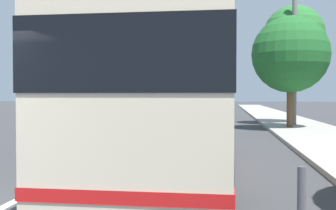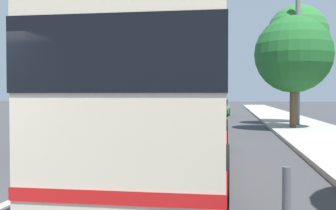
{
  "view_description": "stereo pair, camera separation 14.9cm",
  "coord_description": "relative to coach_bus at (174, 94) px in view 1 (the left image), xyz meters",
  "views": [
    {
      "loc": [
        -4.78,
        -3.45,
        1.76
      ],
      "look_at": [
        5.87,
        -1.89,
        1.5
      ],
      "focal_mm": 42.29,
      "sensor_mm": 36.0,
      "label": 1
    },
    {
      "loc": [
        -4.76,
        -3.6,
        1.76
      ],
      "look_at": [
        5.87,
        -1.89,
        1.5
      ],
      "focal_mm": 42.29,
      "sensor_mm": 36.0,
      "label": 2
    }
  ],
  "objects": [
    {
      "name": "sidewalk_curb",
      "position": [
        5.38,
        -5.14,
        -1.72
      ],
      "size": [
        110.0,
        3.6,
        0.14
      ],
      "primitive_type": "cube",
      "color": "#9E998E",
      "rests_on": "ground"
    },
    {
      "name": "lane_divider_line",
      "position": [
        5.38,
        2.23,
        -1.79
      ],
      "size": [
        110.0,
        0.16,
        0.01
      ],
      "primitive_type": "cube",
      "color": "silver",
      "rests_on": "ground"
    },
    {
      "name": "coach_bus",
      "position": [
        0.0,
        0.0,
        0.0
      ],
      "size": [
        10.27,
        2.7,
        3.12
      ],
      "rotation": [
        0.0,
        0.0,
        0.01
      ],
      "color": "beige",
      "rests_on": "ground"
    },
    {
      "name": "car_side_street",
      "position": [
        34.97,
        5.01,
        -1.11
      ],
      "size": [
        4.61,
        2.05,
        1.43
      ],
      "rotation": [
        0.0,
        0.0,
        3.21
      ],
      "color": "gray",
      "rests_on": "ground"
    },
    {
      "name": "car_behind_bus",
      "position": [
        18.2,
        4.04,
        -1.08
      ],
      "size": [
        4.54,
        2.1,
        1.49
      ],
      "rotation": [
        0.0,
        0.0,
        3.09
      ],
      "color": "silver",
      "rests_on": "ground"
    },
    {
      "name": "car_ahead_same_lane",
      "position": [
        25.4,
        4.01,
        -1.09
      ],
      "size": [
        4.27,
        2.12,
        1.48
      ],
      "rotation": [
        0.0,
        0.0,
        3.22
      ],
      "color": "gray",
      "rests_on": "ground"
    },
    {
      "name": "car_oncoming",
      "position": [
        24.3,
        -0.26,
        -1.12
      ],
      "size": [
        4.18,
        1.97,
        1.42
      ],
      "rotation": [
        0.0,
        0.0,
        -0.05
      ],
      "color": "#2D7238",
      "rests_on": "ground"
    },
    {
      "name": "roadside_tree_mid_block",
      "position": [
        11.3,
        -4.45,
        2.03
      ],
      "size": [
        3.88,
        3.88,
        5.77
      ],
      "color": "brown",
      "rests_on": "ground"
    },
    {
      "name": "roadside_tree_far_block",
      "position": [
        14.93,
        -5.21,
        3.53
      ],
      "size": [
        3.56,
        3.56,
        7.11
      ],
      "color": "brown",
      "rests_on": "ground"
    },
    {
      "name": "utility_pole",
      "position": [
        13.28,
        -4.97,
        2.15
      ],
      "size": [
        0.27,
        0.27,
        7.88
      ],
      "primitive_type": "cylinder",
      "color": "slate",
      "rests_on": "ground"
    }
  ]
}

